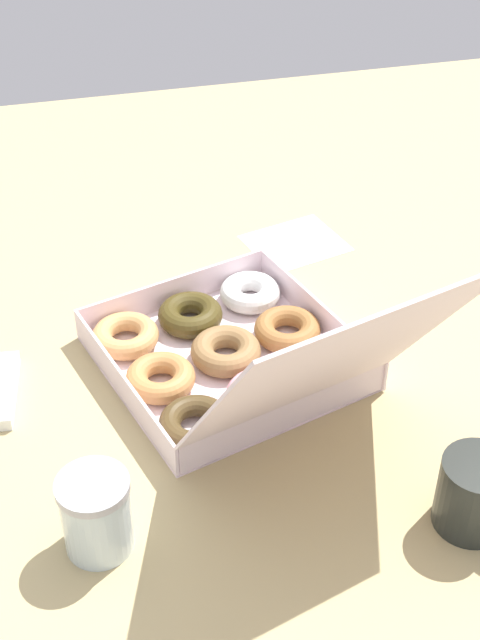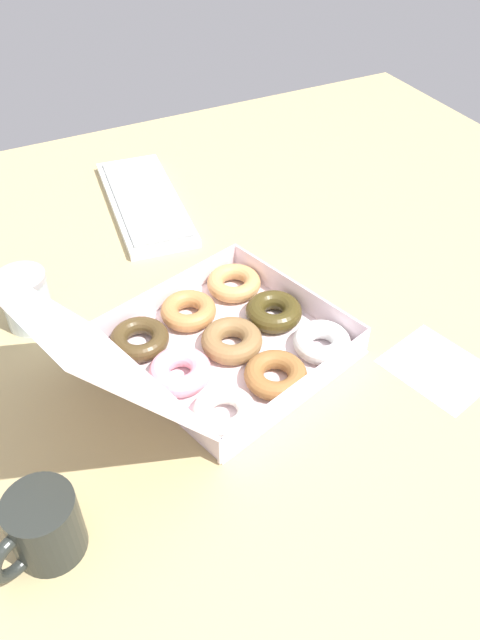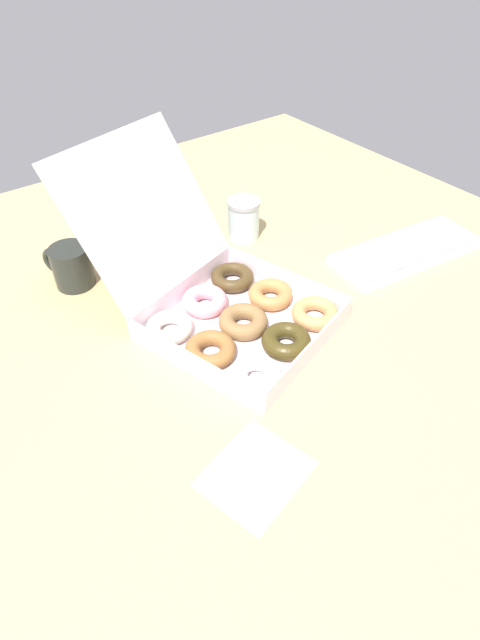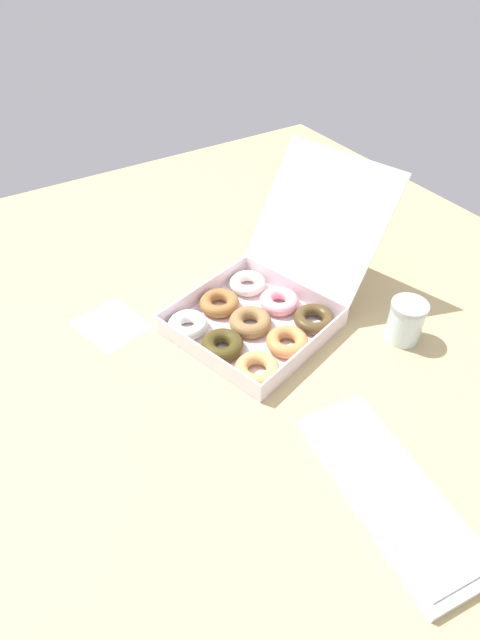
% 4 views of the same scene
% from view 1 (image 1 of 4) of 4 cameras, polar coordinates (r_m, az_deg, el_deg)
% --- Properties ---
extents(ground_plane, '(1.80, 1.80, 0.02)m').
position_cam_1_polar(ground_plane, '(1.28, 0.60, -1.70)').
color(ground_plane, tan).
extents(donut_box, '(0.44, 0.55, 0.31)m').
position_cam_1_polar(donut_box, '(1.19, -0.35, -2.17)').
color(donut_box, white).
rests_on(donut_box, ground_plane).
extents(coffee_mug, '(0.09, 0.11, 0.09)m').
position_cam_1_polar(coffee_mug, '(1.03, 14.96, -10.77)').
color(coffee_mug, '#262A26').
rests_on(coffee_mug, ground_plane).
extents(glass_jar, '(0.08, 0.08, 0.10)m').
position_cam_1_polar(glass_jar, '(0.99, -9.18, -12.16)').
color(glass_jar, silver).
rests_on(glass_jar, ground_plane).
extents(paper_napkin, '(0.18, 0.16, 0.00)m').
position_cam_1_polar(paper_napkin, '(1.48, 3.54, 4.94)').
color(paper_napkin, white).
rests_on(paper_napkin, ground_plane).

